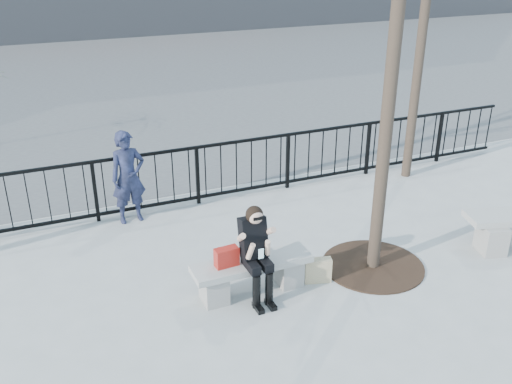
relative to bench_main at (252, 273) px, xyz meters
name	(u,v)px	position (x,y,z in m)	size (l,w,h in m)	color
ground	(252,291)	(0.00, 0.00, -0.30)	(120.00, 120.00, 0.00)	gray
street_surface	(90,72)	(0.00, 15.00, -0.30)	(60.00, 23.00, 0.01)	#474747
railing	(187,177)	(0.00, 3.00, 0.25)	(14.00, 0.06, 1.10)	black
tree_grate	(373,265)	(1.90, -0.10, -0.29)	(1.50, 1.50, 0.02)	black
bench_main	(252,273)	(0.00, 0.00, 0.00)	(1.65, 0.46, 0.49)	slate
seated_woman	(257,255)	(0.00, -0.16, 0.37)	(0.50, 0.64, 1.34)	black
handbag	(227,257)	(-0.35, 0.02, 0.32)	(0.32, 0.15, 0.26)	#A61C14
shopping_bag	(318,270)	(0.94, -0.13, -0.12)	(0.38, 0.14, 0.36)	beige
standing_man	(128,177)	(-1.06, 2.80, 0.50)	(0.58, 0.38, 1.60)	black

